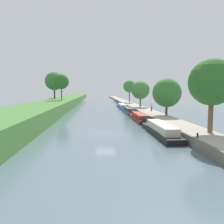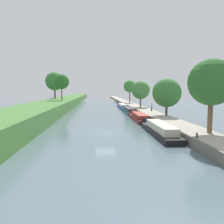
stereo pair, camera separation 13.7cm
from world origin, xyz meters
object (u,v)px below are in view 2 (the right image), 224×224
(person_walking, at_px, (152,107))
(mooring_bollard_near, at_px, (197,135))
(narrowboat_black, at_px, (158,129))
(narrowboat_blue, at_px, (122,106))
(narrowboat_maroon, at_px, (138,117))
(mooring_bollard_far, at_px, (125,103))
(narrowboat_teal, at_px, (128,110))

(person_walking, relative_size, mooring_bollard_near, 3.69)
(narrowboat_black, relative_size, narrowboat_blue, 0.88)
(narrowboat_maroon, distance_m, mooring_bollard_far, 34.69)
(person_walking, bearing_deg, narrowboat_maroon, -120.69)
(person_walking, bearing_deg, narrowboat_teal, 123.40)
(mooring_bollard_near, bearing_deg, narrowboat_teal, 93.23)
(person_walking, height_order, mooring_bollard_near, person_walking)
(narrowboat_black, distance_m, narrowboat_teal, 26.53)
(narrowboat_teal, bearing_deg, person_walking, -56.60)
(narrowboat_black, height_order, narrowboat_blue, narrowboat_black)
(narrowboat_black, xyz_separation_m, narrowboat_teal, (-0.09, 26.53, -0.07))
(narrowboat_maroon, bearing_deg, person_walking, 59.31)
(narrowboat_black, height_order, narrowboat_maroon, narrowboat_black)
(mooring_bollard_near, xyz_separation_m, mooring_bollard_far, (0.00, 54.81, 0.00))
(narrowboat_teal, relative_size, mooring_bollard_near, 29.22)
(narrowboat_maroon, relative_size, narrowboat_blue, 0.83)
(narrowboat_black, relative_size, person_walking, 7.83)
(narrowboat_black, bearing_deg, narrowboat_teal, 90.19)
(narrowboat_black, distance_m, mooring_bollard_far, 47.84)
(narrowboat_maroon, relative_size, mooring_bollard_far, 27.01)
(narrowboat_maroon, height_order, mooring_bollard_far, mooring_bollard_far)
(narrowboat_maroon, bearing_deg, narrowboat_black, -89.78)
(narrowboat_maroon, xyz_separation_m, mooring_bollard_far, (1.85, 34.63, 0.67))
(narrowboat_teal, height_order, narrowboat_blue, narrowboat_teal)
(mooring_bollard_near, bearing_deg, narrowboat_black, 104.44)
(narrowboat_black, relative_size, mooring_bollard_far, 28.89)
(narrowboat_teal, distance_m, mooring_bollard_near, 33.59)
(narrowboat_blue, distance_m, mooring_bollard_near, 48.26)
(person_walking, xyz_separation_m, mooring_bollard_far, (-2.30, 27.63, -0.65))
(narrowboat_teal, relative_size, person_walking, 7.92)
(narrowboat_blue, bearing_deg, narrowboat_black, -90.06)
(mooring_bollard_far, bearing_deg, mooring_bollard_near, -90.00)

